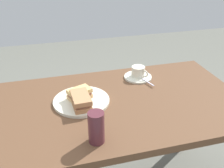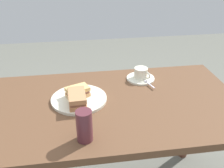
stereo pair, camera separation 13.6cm
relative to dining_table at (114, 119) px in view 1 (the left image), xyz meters
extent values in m
cube|color=brown|center=(0.00, 0.00, 0.09)|extent=(1.30, 0.71, 0.04)
cylinder|color=brown|center=(-0.58, 0.29, -0.27)|extent=(0.06, 0.06, 0.67)
cylinder|color=brown|center=(0.58, 0.29, -0.27)|extent=(0.06, 0.06, 0.67)
cylinder|color=silver|center=(-0.15, 0.05, 0.11)|extent=(0.28, 0.28, 0.01)
cube|color=#E1AF74|center=(-0.16, 0.06, 0.13)|extent=(0.13, 0.11, 0.02)
cube|color=brown|center=(-0.16, 0.06, 0.14)|extent=(0.12, 0.10, 0.01)
cube|color=#E1B46D|center=(-0.16, 0.06, 0.16)|extent=(0.13, 0.11, 0.02)
cube|color=#B47A4E|center=(-0.16, -0.01, 0.13)|extent=(0.09, 0.14, 0.02)
cube|color=brown|center=(-0.16, -0.01, 0.15)|extent=(0.08, 0.13, 0.01)
cube|color=tan|center=(-0.16, -0.01, 0.16)|extent=(0.09, 0.14, 0.02)
cylinder|color=silver|center=(0.20, 0.22, 0.11)|extent=(0.16, 0.16, 0.01)
cylinder|color=silver|center=(0.20, 0.22, 0.14)|extent=(0.08, 0.08, 0.06)
cylinder|color=#9D784B|center=(0.20, 0.22, 0.17)|extent=(0.07, 0.07, 0.01)
torus|color=silver|center=(0.23, 0.18, 0.14)|extent=(0.03, 0.04, 0.04)
cube|color=silver|center=(0.24, 0.12, 0.11)|extent=(0.03, 0.07, 0.00)
ellipsoid|color=silver|center=(0.22, 0.17, 0.12)|extent=(0.03, 0.03, 0.01)
cylinder|color=#582931|center=(-0.14, -0.25, 0.17)|extent=(0.06, 0.06, 0.13)
camera|label=1|loc=(-0.28, -1.02, 0.79)|focal=41.13mm
camera|label=2|loc=(-0.15, -1.05, 0.79)|focal=41.13mm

